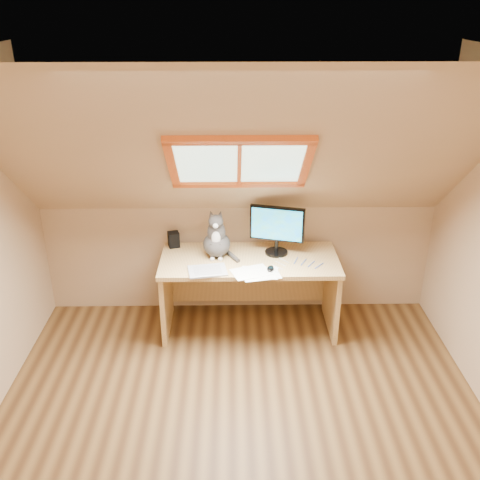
{
  "coord_description": "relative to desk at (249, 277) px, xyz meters",
  "views": [
    {
      "loc": [
        -0.05,
        -2.65,
        2.71
      ],
      "look_at": [
        0.0,
        1.0,
        1.03
      ],
      "focal_mm": 40.0,
      "sensor_mm": 36.0,
      "label": 1
    }
  ],
  "objects": [
    {
      "name": "monitor",
      "position": [
        0.23,
        0.03,
        0.46
      ],
      "size": [
        0.46,
        0.2,
        0.43
      ],
      "color": "black",
      "rests_on": "desk"
    },
    {
      "name": "cables",
      "position": [
        0.38,
        -0.18,
        0.22
      ],
      "size": [
        0.51,
        0.26,
        0.01
      ],
      "color": "silver",
      "rests_on": "desk"
    },
    {
      "name": "graphics_tablet",
      "position": [
        -0.35,
        -0.29,
        0.22
      ],
      "size": [
        0.34,
        0.26,
        0.01
      ],
      "primitive_type": "cube",
      "rotation": [
        0.0,
        0.0,
        0.17
      ],
      "color": "#B2B2B7",
      "rests_on": "desk"
    },
    {
      "name": "ground",
      "position": [
        -0.09,
        -1.45,
        -0.47
      ],
      "size": [
        3.5,
        3.5,
        0.0
      ],
      "primitive_type": "plane",
      "color": "brown",
      "rests_on": "ground"
    },
    {
      "name": "desk",
      "position": [
        0.0,
        0.0,
        0.0
      ],
      "size": [
        1.5,
        0.66,
        0.69
      ],
      "color": "tan",
      "rests_on": "ground"
    },
    {
      "name": "papers",
      "position": [
        -0.01,
        -0.33,
        0.22
      ],
      "size": [
        0.35,
        0.3,
        0.01
      ],
      "color": "white",
      "rests_on": "desk"
    },
    {
      "name": "mouse",
      "position": [
        0.16,
        -0.28,
        0.23
      ],
      "size": [
        0.07,
        0.11,
        0.03
      ],
      "primitive_type": "ellipsoid",
      "rotation": [
        0.0,
        0.0,
        -0.21
      ],
      "color": "black",
      "rests_on": "desk"
    },
    {
      "name": "room_shell",
      "position": [
        -0.09,
        -1.54,
        0.96
      ],
      "size": [
        3.52,
        3.52,
        2.41
      ],
      "color": "tan",
      "rests_on": "ground"
    },
    {
      "name": "desk_speaker",
      "position": [
        -0.66,
        0.18,
        0.28
      ],
      "size": [
        0.12,
        0.12,
        0.13
      ],
      "primitive_type": "cube",
      "rotation": [
        0.0,
        0.0,
        0.28
      ],
      "color": "black",
      "rests_on": "desk"
    },
    {
      "name": "cat",
      "position": [
        -0.28,
        -0.0,
        0.37
      ],
      "size": [
        0.24,
        0.29,
        0.43
      ],
      "color": "#494341",
      "rests_on": "desk"
    }
  ]
}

